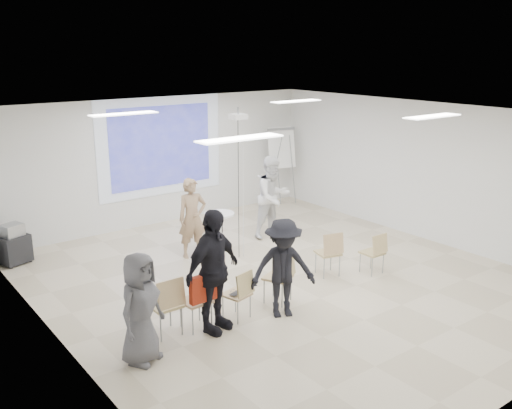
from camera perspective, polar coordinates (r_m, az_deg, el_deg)
floor at (r=10.52m, az=2.66°, el=-7.77°), size 8.00×9.00×0.10m
ceiling at (r=9.73m, az=2.89°, el=9.26°), size 8.00×9.00×0.10m
wall_back at (r=13.73m, az=-9.53°, el=4.34°), size 8.00×0.10×3.00m
wall_left at (r=8.14m, az=-19.75°, el=-4.10°), size 0.10×9.00×3.00m
wall_right at (r=12.93m, az=16.71°, el=3.21°), size 0.10×9.00×3.00m
projection_halo at (r=13.61m, az=-9.47°, el=5.75°), size 3.20×0.01×2.30m
projection_image at (r=13.59m, az=-9.44°, el=5.74°), size 2.60×0.01×1.90m
pedestal_table at (r=12.00m, az=-3.68°, el=-2.34°), size 0.75×0.75×0.78m
player_left at (r=11.41m, az=-6.40°, el=-0.84°), size 0.74×0.58×1.83m
player_right at (r=12.53m, az=1.72°, el=1.19°), size 0.99×0.81×2.02m
controller_left at (r=11.63m, az=-6.31°, el=0.97°), size 0.06×0.12×0.04m
controller_right at (r=12.53m, az=0.37°, el=2.85°), size 0.04×0.12×0.04m
chair_far_left at (r=8.46m, az=-8.85°, el=-9.58°), size 0.43×0.47×0.92m
chair_left_mid at (r=8.59m, az=-5.79°, el=-9.24°), size 0.42×0.45×0.88m
chair_left_inner at (r=8.87m, az=-1.62°, el=-8.65°), size 0.46×0.48×0.80m
chair_center at (r=9.42m, az=2.60°, el=-6.92°), size 0.55×0.57×0.87m
chair_right_inner at (r=10.56m, az=7.41°, el=-4.56°), size 0.50×0.52×0.86m
chair_right_far at (r=10.81m, az=11.83°, el=-4.48°), size 0.38×0.40×0.80m
red_jacket at (r=8.40m, az=-5.32°, el=-8.34°), size 0.43×0.11×0.41m
laptop at (r=8.95m, az=-2.04°, el=-8.75°), size 0.34×0.28×0.02m
audience_left at (r=8.34m, az=-4.34°, el=-5.81°), size 1.42×1.09×2.16m
audience_mid at (r=8.85m, az=2.73°, el=-5.74°), size 1.32×1.07×1.80m
audience_outer at (r=7.76m, az=-11.53°, el=-9.51°), size 1.00×0.88×1.73m
flipchart_easel at (r=15.03m, az=2.58°, el=5.59°), size 0.88×0.68×2.07m
av_cart at (r=12.08m, az=-23.06°, el=-3.80°), size 0.65×0.58×0.80m
ceiling_projector at (r=11.00m, az=-1.78°, el=8.09°), size 0.30×0.25×3.00m
fluor_panel_nw at (r=10.37m, az=-13.08°, el=8.82°), size 1.20×0.30×0.02m
fluor_panel_ne at (r=12.54m, az=4.04°, el=10.27°), size 1.20×0.30×0.02m
fluor_panel_sw at (r=7.35m, az=-1.60°, el=6.61°), size 1.20×0.30×0.02m
fluor_panel_se at (r=10.18m, az=17.22°, el=8.42°), size 1.20×0.30×0.02m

